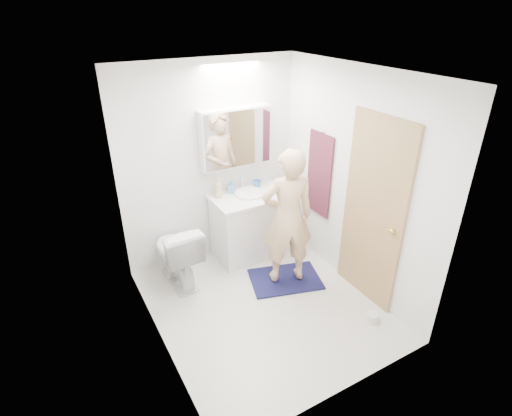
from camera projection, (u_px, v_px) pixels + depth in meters
floor at (263, 305)px, 4.33m from camera, size 2.50×2.50×0.00m
ceiling at (266, 73)px, 3.24m from camera, size 2.50×2.50×0.00m
wall_back at (211, 164)px, 4.75m from camera, size 2.50×0.00×2.50m
wall_front at (355, 275)px, 2.82m from camera, size 2.50×0.00×2.50m
wall_left at (149, 235)px, 3.30m from camera, size 0.00×2.50×2.50m
wall_right at (353, 183)px, 4.27m from camera, size 0.00×2.50×2.50m
vanity_cabinet at (251, 226)px, 5.07m from camera, size 0.90×0.55×0.78m
countertop at (250, 197)px, 4.88m from camera, size 0.95×0.58×0.04m
sink_basin at (249, 193)px, 4.89m from camera, size 0.36×0.36×0.03m
faucet at (242, 183)px, 5.00m from camera, size 0.02×0.02×0.16m
medicine_cabinet at (235, 137)px, 4.69m from camera, size 0.88×0.14×0.70m
mirror_panel at (238, 139)px, 4.63m from camera, size 0.84×0.01×0.66m
toilet at (176, 253)px, 4.53m from camera, size 0.46×0.77×0.77m
bath_rug at (285, 279)px, 4.71m from camera, size 0.92×0.76×0.02m
person at (288, 218)px, 4.34m from camera, size 0.66×0.53×1.57m
door at (373, 213)px, 4.08m from camera, size 0.04×0.80×2.00m
door_knob at (392, 231)px, 3.85m from camera, size 0.06×0.06×0.06m
towel at (319, 174)px, 4.73m from camera, size 0.02×0.42×1.00m
towel_hook at (322, 132)px, 4.49m from camera, size 0.07×0.02×0.02m
soap_bottle_a at (218, 188)px, 4.77m from camera, size 0.14×0.14×0.25m
soap_bottle_b at (231, 186)px, 4.90m from camera, size 0.11×0.11×0.18m
toothbrush_cup at (257, 184)px, 5.05m from camera, size 0.12×0.12×0.10m
toilet_paper_roll at (372, 318)px, 4.08m from camera, size 0.11×0.11×0.10m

